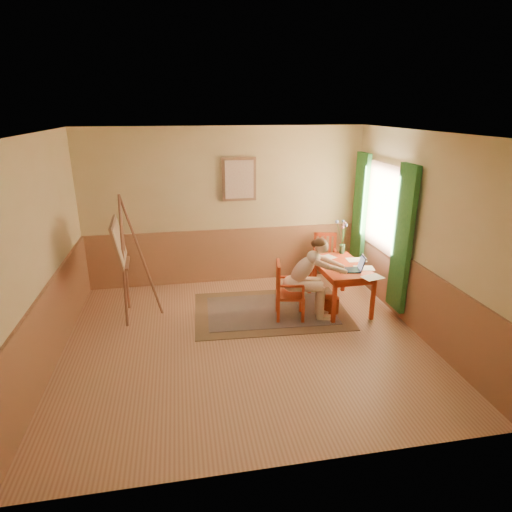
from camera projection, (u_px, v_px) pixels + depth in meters
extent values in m
cube|color=tan|center=(245.00, 341.00, 5.97)|extent=(5.00, 4.50, 0.02)
cube|color=white|center=(244.00, 132.00, 5.04)|extent=(5.00, 4.50, 0.02)
cube|color=#D4BC81|center=(225.00, 207.00, 7.61)|extent=(5.00, 0.02, 2.80)
cube|color=#D4BC81|center=(288.00, 331.00, 3.41)|extent=(5.00, 0.02, 2.80)
cube|color=#D4BC81|center=(37.00, 257.00, 5.09)|extent=(0.02, 4.50, 2.80)
cube|color=#D4BC81|center=(422.00, 236.00, 5.93)|extent=(0.02, 4.50, 2.80)
cube|color=tan|center=(227.00, 255.00, 7.88)|extent=(5.00, 0.04, 1.00)
cube|color=tan|center=(52.00, 324.00, 5.39)|extent=(0.04, 4.50, 1.00)
cube|color=tan|center=(413.00, 295.00, 6.22)|extent=(0.04, 4.50, 1.00)
cube|color=white|center=(385.00, 208.00, 6.89)|extent=(0.02, 1.00, 1.30)
cube|color=#916649|center=(383.00, 208.00, 6.89)|extent=(0.03, 1.12, 1.42)
cube|color=#448F36|center=(402.00, 240.00, 6.26)|extent=(0.08, 0.45, 2.20)
cube|color=#448F36|center=(360.00, 215.00, 7.71)|extent=(0.08, 0.45, 2.20)
cube|color=#916649|center=(239.00, 179.00, 7.44)|extent=(0.60, 0.04, 0.76)
cube|color=beige|center=(239.00, 180.00, 7.41)|extent=(0.50, 0.02, 0.66)
cube|color=#8C7251|center=(271.00, 311.00, 6.82)|extent=(2.48, 1.72, 0.01)
cube|color=black|center=(271.00, 310.00, 6.82)|extent=(2.06, 1.30, 0.01)
cube|color=#C64422|center=(341.00, 266.00, 6.78)|extent=(0.76, 1.22, 0.04)
cube|color=#C64422|center=(340.00, 270.00, 6.81)|extent=(0.66, 1.12, 0.10)
cube|color=#C64422|center=(334.00, 303.00, 6.33)|extent=(0.06, 0.06, 0.68)
cube|color=#C64422|center=(373.00, 299.00, 6.45)|extent=(0.06, 0.06, 0.68)
cube|color=#C64422|center=(310.00, 276.00, 7.35)|extent=(0.06, 0.06, 0.68)
cube|color=#C64422|center=(344.00, 273.00, 7.47)|extent=(0.06, 0.06, 0.68)
cube|color=#C64422|center=(290.00, 295.00, 6.49)|extent=(0.48, 0.47, 0.04)
cube|color=#C64422|center=(278.00, 312.00, 6.39)|extent=(0.05, 0.05, 0.37)
cube|color=#C64422|center=(303.00, 312.00, 6.39)|extent=(0.05, 0.05, 0.37)
cube|color=#C64422|center=(277.00, 302.00, 6.72)|extent=(0.05, 0.05, 0.37)
cube|color=#C64422|center=(301.00, 302.00, 6.72)|extent=(0.05, 0.05, 0.37)
cube|color=#C64422|center=(279.00, 283.00, 6.23)|extent=(0.05, 0.05, 0.50)
cube|color=#C64422|center=(278.00, 274.00, 6.57)|extent=(0.05, 0.05, 0.50)
cube|color=#C64422|center=(278.00, 265.00, 6.33)|extent=(0.12, 0.40, 0.05)
cube|color=#C64422|center=(278.00, 282.00, 6.32)|extent=(0.03, 0.05, 0.41)
cube|color=#C64422|center=(278.00, 279.00, 6.40)|extent=(0.03, 0.05, 0.41)
cube|color=#C64422|center=(278.00, 277.00, 6.49)|extent=(0.03, 0.05, 0.41)
cube|color=#C64422|center=(291.00, 286.00, 6.25)|extent=(0.37, 0.10, 0.03)
cube|color=#C64422|center=(303.00, 292.00, 6.28)|extent=(0.04, 0.04, 0.20)
cube|color=#C64422|center=(290.00, 277.00, 6.58)|extent=(0.37, 0.10, 0.03)
cube|color=#C64422|center=(301.00, 283.00, 6.62)|extent=(0.04, 0.04, 0.20)
cube|color=#C64422|center=(325.00, 264.00, 7.75)|extent=(0.50, 0.51, 0.04)
cube|color=#C64422|center=(314.00, 270.00, 8.01)|extent=(0.06, 0.06, 0.38)
cube|color=#C64422|center=(315.00, 278.00, 7.65)|extent=(0.06, 0.06, 0.38)
cube|color=#C64422|center=(333.00, 271.00, 7.99)|extent=(0.06, 0.06, 0.38)
cube|color=#C64422|center=(335.00, 278.00, 7.63)|extent=(0.06, 0.06, 0.38)
cube|color=#C64422|center=(315.00, 246.00, 7.85)|extent=(0.06, 0.06, 0.51)
cube|color=#C64422|center=(335.00, 246.00, 7.83)|extent=(0.06, 0.06, 0.51)
cube|color=#C64422|center=(325.00, 234.00, 7.76)|extent=(0.41, 0.14, 0.06)
cube|color=#C64422|center=(320.00, 247.00, 7.85)|extent=(0.05, 0.04, 0.42)
cube|color=#C64422|center=(325.00, 247.00, 7.84)|extent=(0.05, 0.04, 0.42)
cube|color=#C64422|center=(330.00, 247.00, 7.84)|extent=(0.05, 0.04, 0.42)
cube|color=#C64422|center=(316.00, 252.00, 7.68)|extent=(0.13, 0.38, 0.03)
cube|color=#C64422|center=(316.00, 260.00, 7.55)|extent=(0.04, 0.04, 0.20)
cube|color=#C64422|center=(336.00, 252.00, 7.66)|extent=(0.13, 0.38, 0.03)
cube|color=#C64422|center=(337.00, 261.00, 7.53)|extent=(0.04, 0.04, 0.20)
ellipsoid|color=beige|center=(292.00, 284.00, 6.44)|extent=(0.35, 0.41, 0.23)
cylinder|color=beige|center=(307.00, 287.00, 6.35)|extent=(0.47, 0.24, 0.16)
cylinder|color=beige|center=(306.00, 282.00, 6.53)|extent=(0.47, 0.24, 0.16)
cylinder|color=beige|center=(321.00, 303.00, 6.44)|extent=(0.14, 0.14, 0.52)
cylinder|color=beige|center=(319.00, 298.00, 6.61)|extent=(0.14, 0.14, 0.52)
cube|color=beige|center=(324.00, 318.00, 6.52)|extent=(0.23, 0.13, 0.08)
cube|color=beige|center=(322.00, 312.00, 6.70)|extent=(0.23, 0.13, 0.08)
ellipsoid|color=beige|center=(303.00, 270.00, 6.36)|extent=(0.54, 0.38, 0.54)
ellipsoid|color=beige|center=(314.00, 257.00, 6.29)|extent=(0.26, 0.34, 0.18)
sphere|color=beige|center=(321.00, 247.00, 6.24)|extent=(0.24, 0.24, 0.20)
ellipsoid|color=brown|center=(320.00, 243.00, 6.22)|extent=(0.23, 0.23, 0.15)
sphere|color=brown|center=(315.00, 243.00, 6.22)|extent=(0.13, 0.13, 0.11)
cylinder|color=beige|center=(321.00, 264.00, 6.17)|extent=(0.24, 0.15, 0.15)
cylinder|color=beige|center=(337.00, 269.00, 6.22)|extent=(0.30, 0.09, 0.17)
sphere|color=beige|center=(328.00, 267.00, 6.17)|extent=(0.11, 0.11, 0.09)
sphere|color=beige|center=(345.00, 272.00, 6.26)|extent=(0.09, 0.09, 0.08)
cylinder|color=beige|center=(319.00, 257.00, 6.45)|extent=(0.23, 0.11, 0.15)
cylinder|color=beige|center=(334.00, 263.00, 6.46)|extent=(0.31, 0.19, 0.17)
sphere|color=beige|center=(325.00, 259.00, 6.48)|extent=(0.11, 0.11, 0.09)
sphere|color=beige|center=(343.00, 267.00, 6.45)|extent=(0.09, 0.09, 0.08)
cube|color=#1E2338|center=(349.00, 270.00, 6.53)|extent=(0.36, 0.28, 0.02)
cube|color=#2D3342|center=(349.00, 270.00, 6.53)|extent=(0.31, 0.23, 0.00)
cube|color=#1E2338|center=(362.00, 263.00, 6.50)|extent=(0.11, 0.24, 0.22)
cube|color=#99BFF2|center=(361.00, 263.00, 6.50)|extent=(0.08, 0.20, 0.18)
cube|color=white|center=(373.00, 277.00, 6.27)|extent=(0.35, 0.29, 0.00)
cube|color=white|center=(356.00, 260.00, 6.99)|extent=(0.32, 0.24, 0.00)
cube|color=white|center=(326.00, 258.00, 7.09)|extent=(0.37, 0.32, 0.00)
cube|color=white|center=(364.00, 268.00, 6.63)|extent=(0.34, 0.27, 0.00)
cylinder|color=#3F724C|center=(342.00, 249.00, 7.29)|extent=(0.12, 0.12, 0.15)
cylinder|color=#3F7233|center=(340.00, 234.00, 7.24)|extent=(0.10, 0.10, 0.41)
sphere|color=#728CD8|center=(337.00, 222.00, 7.20)|extent=(0.08, 0.08, 0.06)
cylinder|color=#3F7233|center=(344.00, 234.00, 7.16)|extent=(0.02, 0.10, 0.43)
sphere|color=pink|center=(345.00, 223.00, 7.04)|extent=(0.06, 0.06, 0.04)
cylinder|color=#3F7233|center=(343.00, 237.00, 7.24)|extent=(0.01, 0.05, 0.32)
sphere|color=pink|center=(343.00, 227.00, 7.20)|extent=(0.06, 0.06, 0.05)
cylinder|color=#3F7233|center=(344.00, 236.00, 7.15)|extent=(0.02, 0.14, 0.40)
sphere|color=#728CD8|center=(346.00, 225.00, 7.02)|extent=(0.07, 0.07, 0.06)
cylinder|color=#3F7233|center=(343.00, 235.00, 7.26)|extent=(0.05, 0.11, 0.35)
sphere|color=pink|center=(344.00, 224.00, 7.25)|extent=(0.07, 0.07, 0.05)
cylinder|color=#3F7233|center=(343.00, 235.00, 7.24)|extent=(0.03, 0.06, 0.36)
sphere|color=pink|center=(344.00, 225.00, 7.21)|extent=(0.06, 0.06, 0.05)
cylinder|color=#3F7233|center=(343.00, 233.00, 7.26)|extent=(0.04, 0.12, 0.41)
sphere|color=#728CD8|center=(343.00, 221.00, 7.24)|extent=(0.06, 0.06, 0.05)
cylinder|color=#AD3D1A|center=(331.00, 305.00, 6.73)|extent=(0.26, 0.26, 0.27)
cylinder|color=#925D44|center=(123.00, 262.00, 6.20)|extent=(0.08, 0.36, 1.93)
cylinder|color=#925D44|center=(124.00, 255.00, 6.48)|extent=(0.11, 0.35, 1.93)
cylinder|color=#925D44|center=(142.00, 257.00, 6.40)|extent=(0.51, 0.06, 1.93)
cylinder|color=#925D44|center=(123.00, 263.00, 6.36)|extent=(0.06, 0.54, 0.03)
cube|color=#925D44|center=(127.00, 263.00, 6.37)|extent=(0.09, 0.59, 0.03)
cube|color=#916649|center=(118.00, 242.00, 6.24)|extent=(0.19, 0.86, 0.64)
cube|color=beige|center=(120.00, 242.00, 6.25)|extent=(0.15, 0.77, 0.56)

